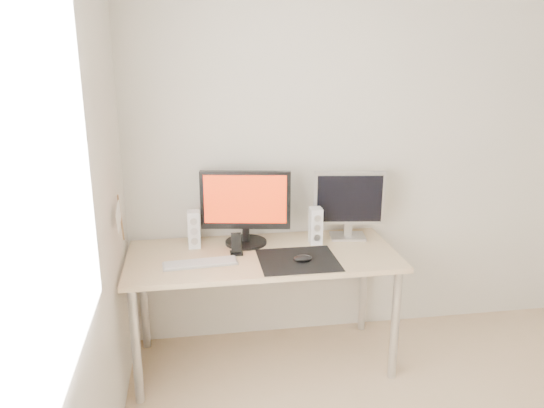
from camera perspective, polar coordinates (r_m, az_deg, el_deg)
wall_back at (r=3.61m, az=12.97°, el=5.54°), size 3.50×0.00×3.50m
wall_left at (r=1.72m, az=-22.35°, el=-7.40°), size 0.00×3.50×3.50m
window_pane at (r=1.64m, az=-22.89°, el=0.65°), size 0.00×1.30×1.30m
mousepad at (r=3.08m, az=2.82°, el=-6.04°), size 0.45×0.40×0.00m
mouse at (r=3.05m, az=3.31°, el=-5.86°), size 0.11×0.06×0.04m
desk at (r=3.20m, az=-0.99°, el=-6.65°), size 1.60×0.70×0.73m
main_monitor at (r=3.24m, az=-2.87°, el=-0.11°), size 0.55×0.30×0.47m
second_monitor at (r=3.39m, az=8.29°, el=0.25°), size 0.45×0.19×0.43m
speaker_left at (r=3.27m, az=-8.39°, el=-2.70°), size 0.07×0.09×0.23m
speaker_right at (r=3.30m, az=4.71°, el=-2.36°), size 0.07×0.09×0.23m
keyboard at (r=3.04m, az=-7.72°, el=-6.32°), size 0.43×0.16×0.02m
phone_dock at (r=3.15m, az=-3.87°, el=-4.74°), size 0.07×0.06×0.13m
pennant at (r=2.93m, az=-16.10°, el=-1.30°), size 0.01×0.23×0.29m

